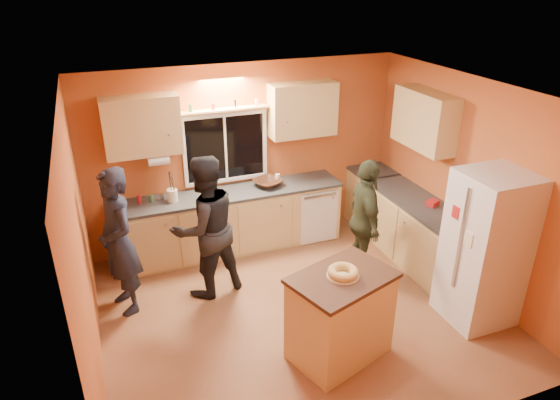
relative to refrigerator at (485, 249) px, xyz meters
name	(u,v)px	position (x,y,z in m)	size (l,w,h in m)	color
ground	(299,311)	(-1.89, 0.80, -0.90)	(4.50, 4.50, 0.00)	brown
room_shell	(297,172)	(-1.77, 1.21, 0.72)	(4.54, 4.04, 2.61)	#BF5B31
back_counter	(255,217)	(-1.88, 2.50, -0.45)	(4.23, 0.62, 0.90)	tan
right_counter	(416,231)	(0.06, 1.30, -0.45)	(0.62, 1.84, 0.90)	tan
refrigerator	(485,249)	(0.00, 0.00, 0.00)	(0.72, 0.70, 1.80)	silver
island	(340,316)	(-1.78, -0.01, -0.40)	(1.18, 0.97, 0.98)	tan
bundt_pastry	(343,272)	(-1.78, -0.01, 0.13)	(0.31, 0.31, 0.09)	tan
person_left	(118,242)	(-3.79, 1.63, -0.01)	(0.65, 0.43, 1.78)	black
person_center	(205,227)	(-2.79, 1.60, 0.01)	(0.88, 0.69, 1.81)	black
person_right	(365,221)	(-0.81, 1.22, -0.09)	(0.95, 0.40, 1.63)	#2F3622
mixing_bowl	(268,183)	(-1.66, 2.52, 0.05)	(0.39, 0.39, 0.10)	black
utensil_crock	(172,195)	(-3.02, 2.48, 0.09)	(0.14, 0.14, 0.17)	#EDE3C6
potted_plant	(456,219)	(-0.01, 0.50, 0.13)	(0.24, 0.21, 0.26)	gray
red_box	(432,203)	(0.13, 1.14, 0.04)	(0.16, 0.12, 0.07)	#A91A1C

